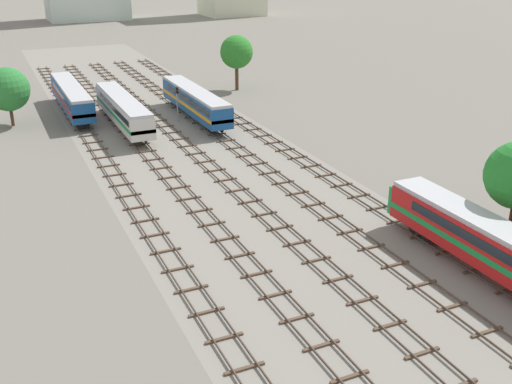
{
  "coord_description": "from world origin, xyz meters",
  "views": [
    {
      "loc": [
        -20.18,
        -1.82,
        21.45
      ],
      "look_at": [
        0.0,
        42.23,
        1.5
      ],
      "focal_mm": 41.74,
      "sensor_mm": 36.0,
      "label": 1
    }
  ],
  "objects_px": {
    "diesel_railcar_centre_mid": "(195,100)",
    "diesel_railcar_centre_right_nearest": "(498,247)",
    "diesel_railcar_left_near": "(123,109)",
    "diesel_railcar_far_left_midfar": "(71,96)",
    "signal_post_nearest": "(177,99)"
  },
  "relations": [
    {
      "from": "diesel_railcar_left_near",
      "to": "signal_post_nearest",
      "type": "xyz_separation_m",
      "value": [
        7.3,
        0.4,
        0.42
      ]
    },
    {
      "from": "diesel_railcar_far_left_midfar",
      "to": "signal_post_nearest",
      "type": "xyz_separation_m",
      "value": [
        12.17,
        -9.51,
        0.42
      ]
    },
    {
      "from": "diesel_railcar_centre_mid",
      "to": "diesel_railcar_far_left_midfar",
      "type": "xyz_separation_m",
      "value": [
        -14.6,
        9.55,
        0.0
      ]
    },
    {
      "from": "signal_post_nearest",
      "to": "diesel_railcar_left_near",
      "type": "bearing_deg",
      "value": -176.86
    },
    {
      "from": "diesel_railcar_centre_right_nearest",
      "to": "diesel_railcar_far_left_midfar",
      "type": "xyz_separation_m",
      "value": [
        -19.47,
        57.98,
        0.0
      ]
    },
    {
      "from": "diesel_railcar_far_left_midfar",
      "to": "signal_post_nearest",
      "type": "bearing_deg",
      "value": -38.0
    },
    {
      "from": "diesel_railcar_centre_right_nearest",
      "to": "diesel_railcar_centre_mid",
      "type": "distance_m",
      "value": 48.67
    },
    {
      "from": "diesel_railcar_centre_right_nearest",
      "to": "signal_post_nearest",
      "type": "xyz_separation_m",
      "value": [
        -7.3,
        48.47,
        0.42
      ]
    },
    {
      "from": "diesel_railcar_centre_right_nearest",
      "to": "signal_post_nearest",
      "type": "distance_m",
      "value": 49.02
    },
    {
      "from": "diesel_railcar_left_near",
      "to": "diesel_railcar_far_left_midfar",
      "type": "bearing_deg",
      "value": 116.16
    },
    {
      "from": "diesel_railcar_centre_right_nearest",
      "to": "signal_post_nearest",
      "type": "bearing_deg",
      "value": 98.57
    },
    {
      "from": "signal_post_nearest",
      "to": "diesel_railcar_centre_mid",
      "type": "bearing_deg",
      "value": -1.05
    },
    {
      "from": "diesel_railcar_far_left_midfar",
      "to": "signal_post_nearest",
      "type": "height_order",
      "value": "signal_post_nearest"
    },
    {
      "from": "diesel_railcar_centre_mid",
      "to": "diesel_railcar_centre_right_nearest",
      "type": "bearing_deg",
      "value": -84.26
    },
    {
      "from": "diesel_railcar_left_near",
      "to": "diesel_railcar_far_left_midfar",
      "type": "xyz_separation_m",
      "value": [
        -4.87,
        9.91,
        0.0
      ]
    }
  ]
}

